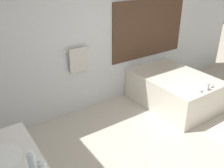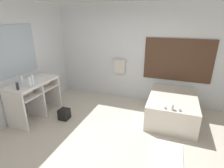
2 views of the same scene
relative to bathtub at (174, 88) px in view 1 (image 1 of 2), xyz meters
name	(u,v)px [view 1 (image 1 of 2)]	position (x,y,z in m)	size (l,w,h in m)	color
wall_back_with_blinds	(93,34)	(-1.21, 0.80, 1.03)	(7.40, 0.13, 2.70)	silver
bathtub	(174,88)	(0.00, 0.00, 0.00)	(1.08, 1.53, 0.69)	silver
water_bottle_1	(32,163)	(-2.95, -1.19, 0.71)	(0.07, 0.07, 0.23)	white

